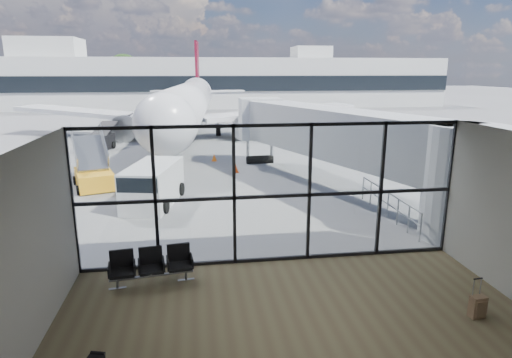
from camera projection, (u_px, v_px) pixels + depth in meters
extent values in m
plane|color=slate|center=(214.00, 121.00, 52.36)|extent=(220.00, 220.00, 0.00)
cube|color=brown|center=(301.00, 332.00, 10.16)|extent=(12.00, 8.00, 0.01)
cube|color=silver|center=(307.00, 146.00, 9.05)|extent=(12.00, 8.00, 0.02)
cube|color=beige|center=(20.00, 261.00, 8.78)|extent=(0.02, 8.00, 4.50)
cube|color=white|center=(272.00, 195.00, 13.44)|extent=(12.00, 0.04, 4.50)
cube|color=black|center=(272.00, 259.00, 13.98)|extent=(12.00, 0.12, 0.10)
cube|color=black|center=(272.00, 196.00, 13.46)|extent=(12.00, 0.12, 0.10)
cube|color=black|center=(273.00, 125.00, 12.90)|extent=(12.00, 0.12, 0.10)
cube|color=black|center=(72.00, 203.00, 12.61)|extent=(0.10, 0.12, 4.50)
cube|color=black|center=(155.00, 199.00, 12.95)|extent=(0.10, 0.12, 4.50)
cube|color=black|center=(234.00, 196.00, 13.28)|extent=(0.10, 0.12, 4.50)
cube|color=black|center=(309.00, 193.00, 13.61)|extent=(0.10, 0.12, 4.50)
cube|color=black|center=(381.00, 190.00, 13.94)|extent=(0.10, 0.12, 4.50)
cube|color=black|center=(449.00, 187.00, 14.27)|extent=(0.10, 0.12, 4.50)
cylinder|color=#9CA0A1|center=(463.00, 183.00, 15.43)|extent=(2.80, 2.80, 4.20)
cube|color=#9CA0A1|center=(333.00, 133.00, 21.56)|extent=(7.45, 14.81, 2.40)
cube|color=#9CA0A1|center=(260.00, 118.00, 27.91)|extent=(2.60, 2.20, 2.60)
cylinder|color=gray|center=(248.00, 150.00, 28.32)|extent=(0.20, 0.20, 1.80)
cylinder|color=gray|center=(272.00, 150.00, 28.54)|extent=(0.20, 0.20, 1.80)
cylinder|color=black|center=(260.00, 160.00, 28.59)|extent=(1.80, 0.56, 0.56)
cylinder|color=gray|center=(420.00, 227.00, 15.40)|extent=(0.06, 0.06, 1.10)
cylinder|color=gray|center=(408.00, 219.00, 16.27)|extent=(0.06, 0.06, 1.10)
cylinder|color=gray|center=(397.00, 212.00, 17.13)|extent=(0.06, 0.06, 1.10)
cylinder|color=gray|center=(388.00, 205.00, 17.99)|extent=(0.06, 0.06, 1.10)
cylinder|color=gray|center=(379.00, 199.00, 18.86)|extent=(0.06, 0.06, 1.10)
cylinder|color=gray|center=(371.00, 193.00, 19.72)|extent=(0.06, 0.06, 1.10)
cylinder|color=gray|center=(363.00, 188.00, 20.58)|extent=(0.06, 0.06, 1.10)
cylinder|color=gray|center=(389.00, 193.00, 17.86)|extent=(0.06, 5.40, 0.06)
cylinder|color=gray|center=(388.00, 204.00, 17.98)|extent=(0.06, 5.40, 0.06)
cube|color=silver|center=(207.00, 83.00, 72.48)|extent=(80.00, 12.00, 8.00)
cube|color=black|center=(208.00, 84.00, 66.63)|extent=(80.00, 0.20, 2.40)
cube|color=silver|center=(47.00, 48.00, 67.67)|extent=(10.00, 8.00, 3.00)
cube|color=silver|center=(311.00, 53.00, 73.72)|extent=(6.00, 6.00, 2.00)
cylinder|color=#382619|center=(24.00, 95.00, 78.08)|extent=(0.50, 0.50, 3.42)
sphere|color=black|center=(21.00, 71.00, 77.05)|extent=(6.27, 6.27, 6.27)
cylinder|color=#382619|center=(59.00, 96.00, 79.00)|extent=(0.50, 0.50, 2.70)
sphere|color=black|center=(57.00, 78.00, 78.18)|extent=(4.95, 4.95, 4.95)
cylinder|color=#382619|center=(93.00, 95.00, 79.78)|extent=(0.50, 0.50, 3.06)
sphere|color=black|center=(91.00, 75.00, 78.85)|extent=(5.61, 5.61, 5.61)
cylinder|color=#382619|center=(126.00, 94.00, 80.56)|extent=(0.50, 0.50, 3.42)
sphere|color=black|center=(124.00, 71.00, 79.53)|extent=(6.27, 6.27, 6.27)
cube|color=gray|center=(152.00, 276.00, 12.39)|extent=(2.37, 0.39, 0.04)
cube|color=black|center=(122.00, 273.00, 12.13)|extent=(0.74, 0.71, 0.09)
cube|color=black|center=(122.00, 259.00, 12.34)|extent=(0.67, 0.16, 0.59)
cube|color=black|center=(152.00, 269.00, 12.34)|extent=(0.74, 0.71, 0.09)
cube|color=black|center=(151.00, 256.00, 12.55)|extent=(0.67, 0.16, 0.59)
cube|color=black|center=(180.00, 266.00, 12.54)|extent=(0.74, 0.71, 0.09)
cube|color=black|center=(179.00, 253.00, 12.76)|extent=(0.67, 0.16, 0.59)
cylinder|color=gray|center=(117.00, 284.00, 12.17)|extent=(0.06, 0.06, 0.27)
cylinder|color=gray|center=(186.00, 276.00, 12.67)|extent=(0.06, 0.06, 0.27)
cylinder|color=black|center=(98.00, 353.00, 8.72)|extent=(0.31, 0.16, 0.08)
cube|color=brown|center=(478.00, 307.00, 10.70)|extent=(0.40, 0.27, 0.57)
cube|color=brown|center=(481.00, 309.00, 10.58)|extent=(0.32, 0.08, 0.42)
cylinder|color=gray|center=(473.00, 288.00, 10.65)|extent=(0.03, 0.03, 0.47)
cylinder|color=gray|center=(480.00, 287.00, 10.70)|extent=(0.03, 0.03, 0.47)
cube|color=black|center=(478.00, 279.00, 10.62)|extent=(0.26, 0.06, 0.02)
cylinder|color=black|center=(470.00, 315.00, 10.84)|extent=(0.04, 0.07, 0.06)
cylinder|color=black|center=(477.00, 314.00, 10.89)|extent=(0.04, 0.07, 0.06)
cylinder|color=silver|center=(187.00, 104.00, 39.25)|extent=(5.82, 30.36, 3.72)
sphere|color=silver|center=(165.00, 124.00, 24.67)|extent=(3.72, 3.72, 3.72)
cone|color=silver|center=(198.00, 92.00, 56.19)|extent=(4.13, 6.28, 3.72)
cube|color=black|center=(166.00, 115.00, 25.13)|extent=(2.29, 1.36, 0.50)
cube|color=silver|center=(96.00, 113.00, 39.83)|extent=(15.27, 8.82, 1.19)
cylinder|color=black|center=(128.00, 126.00, 38.37)|extent=(2.35, 3.56, 2.11)
cube|color=silver|center=(173.00, 91.00, 55.45)|extent=(5.82, 3.27, 0.18)
cube|color=silver|center=(278.00, 112.00, 41.04)|extent=(15.47, 6.97, 1.19)
cylinder|color=black|center=(244.00, 125.00, 39.11)|extent=(2.35, 3.56, 2.11)
cube|color=silver|center=(222.00, 91.00, 55.91)|extent=(5.73, 2.56, 0.18)
cube|color=maroon|center=(197.00, 66.00, 55.37)|extent=(0.57, 3.83, 6.04)
cylinder|color=gray|center=(171.00, 157.00, 27.18)|extent=(0.20, 0.20, 1.41)
cylinder|color=black|center=(171.00, 162.00, 27.27)|extent=(0.30, 0.72, 0.70)
cylinder|color=black|center=(158.00, 132.00, 40.17)|extent=(0.52, 0.99, 0.97)
cylinder|color=black|center=(218.00, 131.00, 40.57)|extent=(0.52, 0.99, 0.97)
cube|color=silver|center=(153.00, 184.00, 19.82)|extent=(2.72, 4.54, 1.84)
cube|color=black|center=(141.00, 182.00, 18.18)|extent=(1.95, 1.46, 0.65)
cylinder|color=black|center=(124.00, 205.00, 18.70)|extent=(0.37, 0.68, 0.65)
cylinder|color=black|center=(165.00, 206.00, 18.56)|extent=(0.37, 0.68, 0.65)
cylinder|color=black|center=(145.00, 188.00, 21.37)|extent=(0.37, 0.68, 0.65)
cylinder|color=black|center=(181.00, 189.00, 21.24)|extent=(0.37, 0.68, 0.65)
cube|color=black|center=(97.00, 143.00, 32.99)|extent=(2.28, 3.59, 1.11)
cube|color=black|center=(104.00, 130.00, 34.06)|extent=(1.93, 3.00, 1.14)
cylinder|color=black|center=(81.00, 149.00, 32.07)|extent=(0.34, 0.59, 0.55)
cylinder|color=black|center=(101.00, 150.00, 31.93)|extent=(0.34, 0.59, 0.55)
cylinder|color=black|center=(94.00, 145.00, 34.21)|extent=(0.34, 0.59, 0.55)
cylinder|color=black|center=(113.00, 145.00, 34.07)|extent=(0.34, 0.59, 0.55)
cube|color=orange|center=(94.00, 178.00, 22.63)|extent=(2.60, 3.42, 0.86)
cube|color=gray|center=(90.00, 153.00, 23.07)|extent=(2.21, 2.80, 1.60)
cylinder|color=black|center=(79.00, 190.00, 21.38)|extent=(0.36, 0.52, 0.48)
cylinder|color=black|center=(115.00, 186.00, 22.13)|extent=(0.36, 0.52, 0.48)
cylinder|color=black|center=(75.00, 180.00, 23.25)|extent=(0.36, 0.52, 0.48)
cylinder|color=black|center=(109.00, 177.00, 24.00)|extent=(0.36, 0.52, 0.48)
cube|color=#FF480D|center=(236.00, 172.00, 26.10)|extent=(0.37, 0.37, 0.03)
cone|color=#FF480D|center=(236.00, 168.00, 26.04)|extent=(0.35, 0.35, 0.52)
cube|color=orange|center=(214.00, 161.00, 29.35)|extent=(0.36, 0.36, 0.03)
cone|color=orange|center=(214.00, 157.00, 29.29)|extent=(0.34, 0.34, 0.52)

